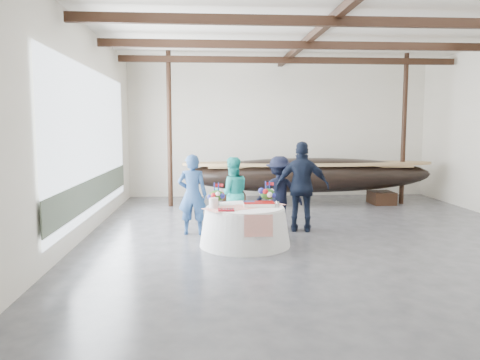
{
  "coord_description": "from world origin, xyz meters",
  "views": [
    {
      "loc": [
        -2.4,
        -9.69,
        2.32
      ],
      "look_at": [
        -1.68,
        0.73,
        1.14
      ],
      "focal_mm": 35.0,
      "sensor_mm": 36.0,
      "label": 1
    }
  ],
  "objects": [
    {
      "name": "ceiling",
      "position": [
        0.0,
        0.0,
        4.5
      ],
      "size": [
        10.0,
        12.0,
        0.01
      ],
      "primitive_type": "cube",
      "color": "white",
      "rests_on": "wall_back"
    },
    {
      "name": "guest_woman_blue",
      "position": [
        -2.74,
        0.35,
        0.87
      ],
      "size": [
        0.68,
        0.48,
        1.75
      ],
      "primitive_type": "imported",
      "rotation": [
        0.0,
        0.0,
        3.03
      ],
      "color": "navy",
      "rests_on": "ground"
    },
    {
      "name": "guest_man_right",
      "position": [
        -0.3,
        0.49,
        1.01
      ],
      "size": [
        1.26,
        0.74,
        2.01
      ],
      "primitive_type": "imported",
      "rotation": [
        0.0,
        0.0,
        2.92
      ],
      "color": "black",
      "rests_on": "ground"
    },
    {
      "name": "longboat_display",
      "position": [
        0.62,
        4.07,
        0.9
      ],
      "size": [
        7.53,
        1.51,
        1.41
      ],
      "color": "black",
      "rests_on": "ground"
    },
    {
      "name": "open_bay",
      "position": [
        -4.95,
        1.0,
        1.83
      ],
      "size": [
        0.03,
        7.0,
        3.2
      ],
      "color": "silver",
      "rests_on": "ground"
    },
    {
      "name": "guest_man_left",
      "position": [
        -0.77,
        0.83,
        0.83
      ],
      "size": [
        1.1,
        0.67,
        1.66
      ],
      "primitive_type": "imported",
      "rotation": [
        0.0,
        0.0,
        3.1
      ],
      "color": "black",
      "rests_on": "ground"
    },
    {
      "name": "banquet_table",
      "position": [
        -1.68,
        -0.67,
        0.38
      ],
      "size": [
        1.79,
        1.79,
        0.77
      ],
      "color": "silver",
      "rests_on": "ground"
    },
    {
      "name": "wall_left",
      "position": [
        -5.0,
        0.0,
        2.25
      ],
      "size": [
        0.02,
        12.0,
        4.5
      ],
      "primitive_type": "cube",
      "color": "silver",
      "rests_on": "ground"
    },
    {
      "name": "tabletop_items",
      "position": [
        -1.73,
        -0.51,
        0.92
      ],
      "size": [
        1.71,
        1.29,
        0.4
      ],
      "color": "red",
      "rests_on": "banquet_table"
    },
    {
      "name": "wall_back",
      "position": [
        0.0,
        6.0,
        2.25
      ],
      "size": [
        10.0,
        0.02,
        4.5
      ],
      "primitive_type": "cube",
      "color": "silver",
      "rests_on": "ground"
    },
    {
      "name": "pavilion_structure",
      "position": [
        0.0,
        0.72,
        4.0
      ],
      "size": [
        9.8,
        11.76,
        4.5
      ],
      "color": "black",
      "rests_on": "ground"
    },
    {
      "name": "floor",
      "position": [
        0.0,
        0.0,
        0.0
      ],
      "size": [
        10.0,
        12.0,
        0.01
      ],
      "primitive_type": "cube",
      "color": "#3D3D42",
      "rests_on": "ground"
    },
    {
      "name": "guest_woman_teal",
      "position": [
        -1.86,
        0.67,
        0.83
      ],
      "size": [
        0.9,
        0.75,
        1.66
      ],
      "primitive_type": "imported",
      "rotation": [
        0.0,
        0.0,
        3.31
      ],
      "color": "#22B3AA",
      "rests_on": "ground"
    }
  ]
}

